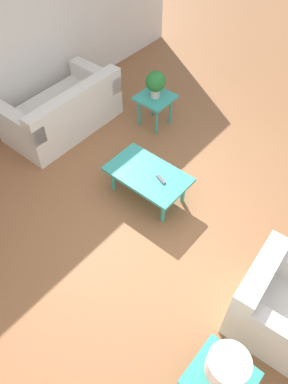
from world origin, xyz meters
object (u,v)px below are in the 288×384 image
side_table_plant (155,101)px  potted_plant (156,82)px  side_table_lamp (220,380)px  sofa (64,112)px  coffee_table (148,176)px  armchair (279,307)px  table_lamp (227,367)px

side_table_plant → potted_plant: 0.32m
side_table_plant → side_table_lamp: bearing=136.9°
side_table_lamp → sofa: bearing=-23.9°
side_table_plant → side_table_lamp: size_ratio=1.00×
side_table_plant → potted_plant: bearing=180.0°
coffee_table → potted_plant: 1.52m
potted_plant → sofa: bearing=43.9°
armchair → table_lamp: 1.06m
armchair → sofa: bearing=74.9°
sofa → potted_plant: bearing=133.3°
armchair → table_lamp: bearing=170.6°
coffee_table → side_table_lamp: 2.43m
sofa → potted_plant: 1.44m
side_table_plant → table_lamp: table_lamp is taller
armchair → side_table_plant: bearing=55.4°
sofa → coffee_table: (-1.84, 0.25, 0.07)m
coffee_table → table_lamp: table_lamp is taller
armchair → side_table_lamp: bearing=170.6°
sofa → side_table_plant: 1.38m
sofa → side_table_lamp: (-3.80, 1.69, 0.13)m
side_table_lamp → potted_plant: 3.87m
armchair → side_table_lamp: armchair is taller
sofa → table_lamp: 4.19m
armchair → potted_plant: (2.90, -1.69, 0.42)m
coffee_table → table_lamp: size_ratio=2.47×
armchair → coffee_table: 2.10m
sofa → table_lamp: table_lamp is taller
table_lamp → coffee_table: bearing=-36.2°
side_table_plant → side_table_lamp: same height
side_table_lamp → table_lamp: (0.00, 0.00, 0.37)m
sofa → side_table_lamp: sofa is taller
sofa → potted_plant: (-0.99, -0.95, 0.45)m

